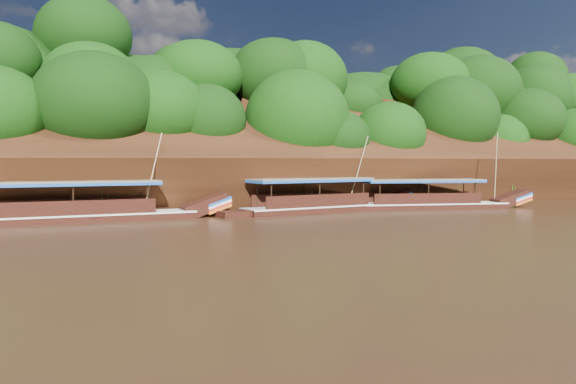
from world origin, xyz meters
The scene contains 6 objects.
ground centered at (0.00, 0.00, 0.00)m, with size 160.00×160.00×0.00m, color black.
riverbank centered at (-0.01, 22.73, 1.89)m, with size 120.00×30.06×19.40m.
boat_0 centered at (10.95, 7.02, 0.50)m, with size 13.62×4.65×6.07m.
boat_1 centered at (2.04, 8.05, 0.53)m, with size 13.81×3.86×5.75m.
boat_2 centered at (-13.24, 8.05, 0.54)m, with size 15.18×2.72×5.75m.
reeds centered at (-2.73, 9.36, 0.89)m, with size 49.68×2.50×2.15m.
Camera 1 is at (-16.13, -26.92, 3.56)m, focal length 35.00 mm.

